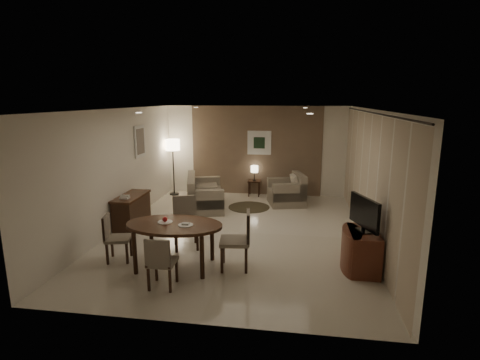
% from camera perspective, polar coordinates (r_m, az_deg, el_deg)
% --- Properties ---
extents(room_shell, '(5.50, 7.00, 2.70)m').
position_cam_1_polar(room_shell, '(8.42, 0.20, 1.62)').
color(room_shell, beige).
rests_on(room_shell, ground).
extents(taupe_accent, '(3.96, 0.03, 2.70)m').
position_cam_1_polar(taupe_accent, '(11.44, 2.46, 4.47)').
color(taupe_accent, '#755F49').
rests_on(taupe_accent, wall_back).
extents(curtain_wall, '(0.08, 6.70, 2.58)m').
position_cam_1_polar(curtain_wall, '(8.08, 18.91, 0.27)').
color(curtain_wall, beige).
rests_on(curtain_wall, wall_right).
extents(curtain_rod, '(0.03, 6.80, 0.03)m').
position_cam_1_polar(curtain_rod, '(7.93, 19.58, 9.64)').
color(curtain_rod, black).
rests_on(curtain_rod, wall_right).
extents(art_back_frame, '(0.72, 0.03, 0.72)m').
position_cam_1_polar(art_back_frame, '(11.38, 2.96, 5.69)').
color(art_back_frame, silver).
rests_on(art_back_frame, wall_back).
extents(art_back_canvas, '(0.34, 0.01, 0.34)m').
position_cam_1_polar(art_back_canvas, '(11.36, 2.95, 5.68)').
color(art_back_canvas, '#1B311B').
rests_on(art_back_canvas, wall_back).
extents(art_left_frame, '(0.03, 0.60, 0.80)m').
position_cam_1_polar(art_left_frame, '(9.86, -15.01, 5.72)').
color(art_left_frame, silver).
rests_on(art_left_frame, wall_left).
extents(art_left_canvas, '(0.01, 0.46, 0.64)m').
position_cam_1_polar(art_left_canvas, '(9.86, -14.93, 5.72)').
color(art_left_canvas, gray).
rests_on(art_left_canvas, wall_left).
extents(downlight_nl, '(0.10, 0.10, 0.01)m').
position_cam_1_polar(downlight_nl, '(6.53, -15.16, 9.87)').
color(downlight_nl, white).
rests_on(downlight_nl, ceiling).
extents(downlight_nr, '(0.10, 0.10, 0.01)m').
position_cam_1_polar(downlight_nr, '(5.99, 10.61, 9.90)').
color(downlight_nr, white).
rests_on(downlight_nr, ceiling).
extents(downlight_fl, '(0.10, 0.10, 0.01)m').
position_cam_1_polar(downlight_fl, '(9.94, -6.75, 10.93)').
color(downlight_fl, white).
rests_on(downlight_fl, ceiling).
extents(downlight_fr, '(0.10, 0.10, 0.01)m').
position_cam_1_polar(downlight_fr, '(9.59, 9.92, 10.78)').
color(downlight_fr, white).
rests_on(downlight_fr, ceiling).
extents(console_desk, '(0.48, 1.20, 0.75)m').
position_cam_1_polar(console_desk, '(8.99, -16.16, -4.60)').
color(console_desk, '#442415').
rests_on(console_desk, floor).
extents(telephone, '(0.20, 0.14, 0.09)m').
position_cam_1_polar(telephone, '(8.61, -17.15, -2.45)').
color(telephone, white).
rests_on(telephone, console_desk).
extents(tv_cabinet, '(0.48, 0.90, 0.70)m').
position_cam_1_polar(tv_cabinet, '(6.90, 18.20, -10.18)').
color(tv_cabinet, '#5F2C1C').
rests_on(tv_cabinet, floor).
extents(flat_tv, '(0.36, 0.85, 0.60)m').
position_cam_1_polar(flat_tv, '(6.67, 18.42, -4.84)').
color(flat_tv, black).
rests_on(flat_tv, tv_cabinet).
extents(dining_table, '(1.69, 1.06, 0.79)m').
position_cam_1_polar(dining_table, '(6.75, -9.88, -9.80)').
color(dining_table, '#442415').
rests_on(dining_table, floor).
extents(chair_near, '(0.42, 0.42, 0.85)m').
position_cam_1_polar(chair_near, '(6.10, -11.75, -12.03)').
color(chair_near, gray).
rests_on(chair_near, floor).
extents(chair_far, '(0.63, 0.63, 1.01)m').
position_cam_1_polar(chair_far, '(7.50, -8.25, -6.56)').
color(chair_far, gray).
rests_on(chair_far, floor).
extents(chair_left, '(0.50, 0.50, 0.87)m').
position_cam_1_polar(chair_left, '(7.23, -18.03, -8.39)').
color(chair_left, gray).
rests_on(chair_left, floor).
extents(chair_right, '(0.56, 0.56, 1.03)m').
position_cam_1_polar(chair_right, '(6.56, -0.86, -9.17)').
color(chair_right, gray).
rests_on(chair_right, floor).
extents(plate_a, '(0.26, 0.26, 0.02)m').
position_cam_1_polar(plate_a, '(6.71, -11.34, -6.30)').
color(plate_a, white).
rests_on(plate_a, dining_table).
extents(plate_b, '(0.26, 0.26, 0.02)m').
position_cam_1_polar(plate_b, '(6.50, -8.30, -6.81)').
color(plate_b, white).
rests_on(plate_b, dining_table).
extents(fruit_apple, '(0.09, 0.09, 0.09)m').
position_cam_1_polar(fruit_apple, '(6.69, -11.36, -5.87)').
color(fruit_apple, '#AD1314').
rests_on(fruit_apple, plate_a).
extents(napkin, '(0.12, 0.08, 0.03)m').
position_cam_1_polar(napkin, '(6.49, -8.30, -6.62)').
color(napkin, white).
rests_on(napkin, plate_b).
extents(round_rug, '(1.13, 1.13, 0.01)m').
position_cam_1_polar(round_rug, '(10.26, 1.38, -4.14)').
color(round_rug, '#433B25').
rests_on(round_rug, floor).
extents(sofa, '(2.01, 1.37, 0.86)m').
position_cam_1_polar(sofa, '(10.22, -5.35, -1.78)').
color(sofa, gray).
rests_on(sofa, floor).
extents(armchair, '(1.14, 1.18, 0.87)m').
position_cam_1_polar(armchair, '(10.52, 7.07, -1.39)').
color(armchair, gray).
rests_on(armchair, floor).
extents(side_table, '(0.38, 0.38, 0.48)m').
position_cam_1_polar(side_table, '(11.42, 2.19, -1.22)').
color(side_table, '#301C10').
rests_on(side_table, floor).
extents(table_lamp, '(0.22, 0.22, 0.50)m').
position_cam_1_polar(table_lamp, '(11.32, 2.21, 1.19)').
color(table_lamp, '#FFEAC1').
rests_on(table_lamp, side_table).
extents(floor_lamp, '(0.43, 0.43, 1.71)m').
position_cam_1_polar(floor_lamp, '(11.60, -10.12, 1.92)').
color(floor_lamp, '#FFE5B7').
rests_on(floor_lamp, floor).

